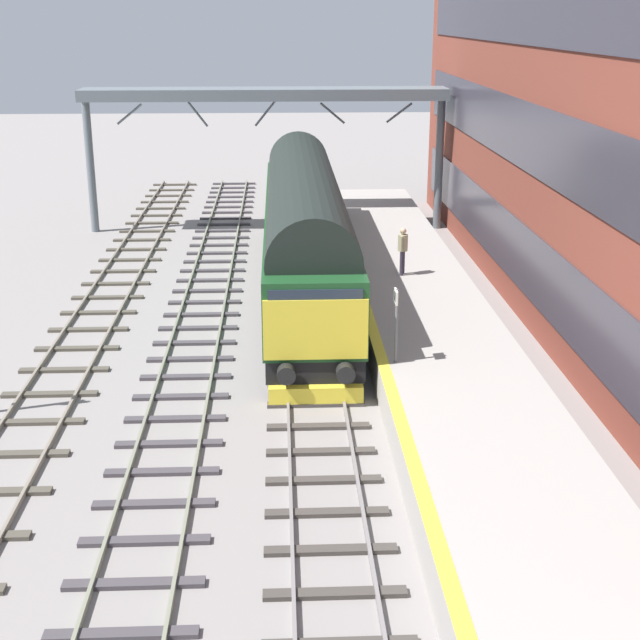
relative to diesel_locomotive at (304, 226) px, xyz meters
The scene contains 10 objects.
ground_plane 7.56m from the diesel_locomotive, 90.01° to the right, with size 140.00×140.00×0.00m, color gray.
track_main 7.55m from the diesel_locomotive, 90.01° to the right, with size 2.50×60.00×0.15m.
track_adjacent_west 8.33m from the diesel_locomotive, 116.21° to the right, with size 2.50×60.00×0.15m.
track_adjacent_far_west 10.28m from the diesel_locomotive, 134.35° to the right, with size 2.50×60.00×0.15m.
station_platform 8.24m from the diesel_locomotive, 63.27° to the right, with size 4.00×44.00×1.01m.
station_building 10.61m from the diesel_locomotive, 11.87° to the right, with size 5.89×36.79×11.37m.
diesel_locomotive is the anchor object (origin of this frame).
platform_number_sign 9.59m from the diesel_locomotive, 77.58° to the right, with size 0.10×0.44×1.94m.
waiting_passenger 3.56m from the diesel_locomotive, 19.07° to the right, with size 0.44×0.48×1.64m.
overhead_footbridge 10.91m from the diesel_locomotive, 97.99° to the left, with size 16.28×2.00×6.41m.
Camera 1 is at (-0.86, -23.89, 9.53)m, focal length 50.73 mm.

